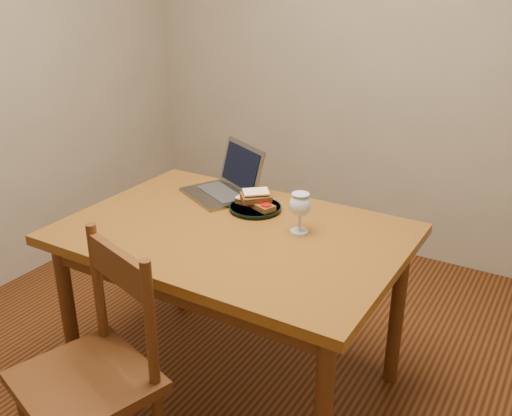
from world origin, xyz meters
The scene contains 10 objects.
floor centered at (0.00, 0.00, -0.01)m, with size 3.20×3.20×0.02m, color black.
back_wall centered at (0.00, 1.61, 1.30)m, with size 3.20×0.02×2.60m, color gray.
table centered at (-0.01, 0.01, 0.65)m, with size 1.30×0.90×0.74m.
chair centered at (-0.14, -0.65, 0.49)m, with size 0.52×0.51×0.45m.
plate centered at (-0.03, 0.21, 0.75)m, with size 0.22×0.22×0.02m, color black.
sandwich_cheese centered at (-0.07, 0.22, 0.78)m, with size 0.11×0.06×0.03m, color #381E0C, non-canonical shape.
sandwich_tomato centered at (0.01, 0.20, 0.77)m, with size 0.10×0.06×0.03m, color #381E0C, non-canonical shape.
sandwich_top centered at (-0.03, 0.22, 0.80)m, with size 0.12×0.07×0.04m, color #381E0C, non-canonical shape.
milk_glass centered at (0.22, 0.12, 0.82)m, with size 0.08×0.08×0.16m, color white, non-canonical shape.
laptop centered at (-0.24, 0.32, 0.80)m, with size 0.40×0.38×0.22m.
Camera 1 is at (1.10, -1.66, 1.68)m, focal length 40.00 mm.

